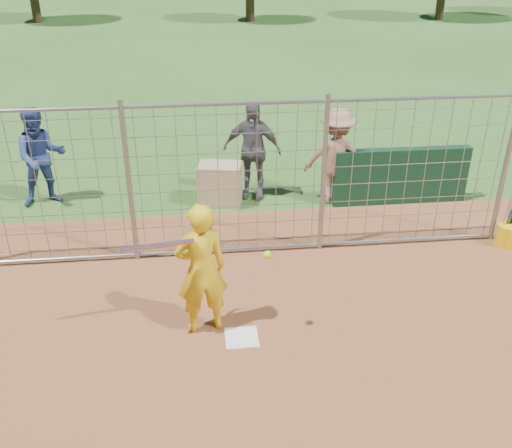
{
  "coord_description": "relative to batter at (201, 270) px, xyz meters",
  "views": [
    {
      "loc": [
        -0.47,
        -6.1,
        4.77
      ],
      "look_at": [
        0.3,
        0.8,
        1.15
      ],
      "focal_mm": 40.0,
      "sensor_mm": 36.0,
      "label": 1
    }
  ],
  "objects": [
    {
      "name": "ground",
      "position": [
        0.48,
        -0.08,
        -0.92
      ],
      "size": [
        100.0,
        100.0,
        0.0
      ],
      "primitive_type": "plane",
      "color": "#2D591E",
      "rests_on": "ground"
    },
    {
      "name": "home_plate",
      "position": [
        0.48,
        -0.28,
        -0.91
      ],
      "size": [
        0.43,
        0.43,
        0.02
      ],
      "primitive_type": "cube",
      "color": "silver",
      "rests_on": "ground"
    },
    {
      "name": "dugout_wall",
      "position": [
        3.88,
        3.52,
        -0.37
      ],
      "size": [
        2.6,
        0.2,
        1.1
      ],
      "primitive_type": "cube",
      "color": "#11381E",
      "rests_on": "ground"
    },
    {
      "name": "batter",
      "position": [
        0.0,
        0.0,
        0.0
      ],
      "size": [
        0.75,
        0.57,
        1.83
      ],
      "primitive_type": "imported",
      "rotation": [
        0.0,
        0.0,
        3.36
      ],
      "color": "yellow",
      "rests_on": "ground"
    },
    {
      "name": "bystander_a",
      "position": [
        -2.88,
        4.26,
        0.03
      ],
      "size": [
        1.09,
        0.95,
        1.9
      ],
      "primitive_type": "imported",
      "rotation": [
        0.0,
        0.0,
        0.29
      ],
      "color": "navy",
      "rests_on": "ground"
    },
    {
      "name": "bystander_b",
      "position": [
        1.08,
        4.14,
        0.05
      ],
      "size": [
        1.22,
        0.81,
        1.93
      ],
      "primitive_type": "imported",
      "rotation": [
        0.0,
        0.0,
        -0.33
      ],
      "color": "#505054",
      "rests_on": "ground"
    },
    {
      "name": "bystander_c",
      "position": [
        2.64,
        3.7,
        0.01
      ],
      "size": [
        1.33,
        0.96,
        1.86
      ],
      "primitive_type": "imported",
      "rotation": [
        0.0,
        0.0,
        2.9
      ],
      "color": "#9A6D54",
      "rests_on": "ground"
    },
    {
      "name": "equipment_bin",
      "position": [
        0.44,
        3.88,
        -0.52
      ],
      "size": [
        0.89,
        0.7,
        0.8
      ],
      "primitive_type": "cube",
      "rotation": [
        0.0,
        0.0,
        -0.2
      ],
      "color": "tan",
      "rests_on": "ground"
    },
    {
      "name": "equipment_in_play",
      "position": [
        -0.18,
        -0.25,
        0.47
      ],
      "size": [
        1.79,
        0.21,
        0.29
      ],
      "color": "silver",
      "rests_on": "ground"
    },
    {
      "name": "bucket_with_bats",
      "position": [
        5.12,
        1.68,
        -0.67
      ],
      "size": [
        0.34,
        0.34,
        0.98
      ],
      "color": "yellow",
      "rests_on": "ground"
    },
    {
      "name": "backstop_fence",
      "position": [
        0.48,
        1.92,
        0.34
      ],
      "size": [
        9.08,
        0.08,
        2.6
      ],
      "color": "gray",
      "rests_on": "ground"
    }
  ]
}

